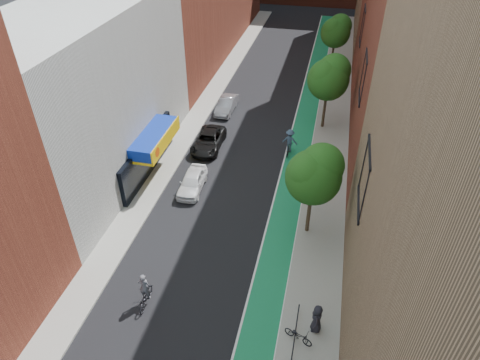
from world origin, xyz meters
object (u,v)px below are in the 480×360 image
Objects in this scene: cyclist_lane_mid at (299,168)px; parked_car_white at (192,182)px; cyclist_lane_far at (289,143)px; parked_car_silver at (227,105)px; pedestrian at (317,318)px; cyclist_lane_near at (296,177)px; cyclist_lead at (145,294)px; parked_car_black at (208,141)px.

parked_car_white is at bearing 17.92° from cyclist_lane_mid.
parked_car_silver is at bearing -36.72° from cyclist_lane_far.
parked_car_silver is (-0.61, 12.47, 0.00)m from parked_car_white.
parked_car_white is 13.94m from pedestrian.
parked_car_silver is at bearing -51.45° from cyclist_lane_near.
parked_car_white is at bearing -89.43° from cyclist_lead.
parked_car_white is 2.25× the size of pedestrian.
cyclist_lane_near is 12.13m from pedestrian.
cyclist_lane_mid is at bearing -172.90° from pedestrian.
pedestrian is (10.36, -22.42, 0.35)m from parked_car_silver.
cyclist_lead is 1.23× the size of pedestrian.
parked_car_silver is 1.91× the size of cyclist_lead.
cyclist_lead is 1.00× the size of cyclist_lane_near.
pedestrian is (9.06, 0.28, 0.30)m from cyclist_lead.
pedestrian is at bearing -64.16° from parked_car_silver.
pedestrian is (2.37, -13.14, 0.16)m from cyclist_lane_mid.
pedestrian is (9.75, -9.96, 0.35)m from parked_car_white.
cyclist_lane_far reaches higher than parked_car_silver.
parked_car_white is 1.84× the size of cyclist_lane_near.
parked_car_white is 0.96× the size of parked_car_silver.
cyclist_lead is 0.95× the size of cyclist_lane_far.
parked_car_white is 10.26m from cyclist_lead.
cyclist_lane_mid reaches higher than cyclist_lane_near.
cyclist_lane_mid is at bearing 116.05° from cyclist_lane_far.
cyclist_lane_near is at bearing 12.35° from parked_car_white.
parked_car_silver is 2.34× the size of pedestrian.
cyclist_lane_mid is at bearing 20.89° from parked_car_white.
parked_car_black is (-0.46, 5.77, -0.01)m from parked_car_white.
cyclist_lane_mid is at bearing -19.68° from parked_car_black.
parked_car_white is at bearing 16.61° from cyclist_lane_near.
cyclist_lead is at bearing -91.33° from pedestrian.
cyclist_lane_near reaches higher than pedestrian.
cyclist_lead is (1.30, -22.71, 0.05)m from parked_car_silver.
cyclist_lane_mid is (7.99, -9.28, 0.19)m from parked_car_silver.
cyclist_lane_far is (5.55, 16.48, 0.34)m from cyclist_lead.
cyclist_lane_mid is 1.23× the size of pedestrian.
cyclist_lane_far is at bearing -74.92° from cyclist_lane_mid.
cyclist_lane_near is at bearing 108.89° from cyclist_lane_far.
cyclist_lead is 17.39m from cyclist_lane_far.
cyclist_lane_mid is (7.38, 3.18, 0.19)m from parked_car_white.
cyclist_lane_far is at bearing -74.86° from cyclist_lane_near.
parked_car_black is 6.70m from parked_car_silver.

